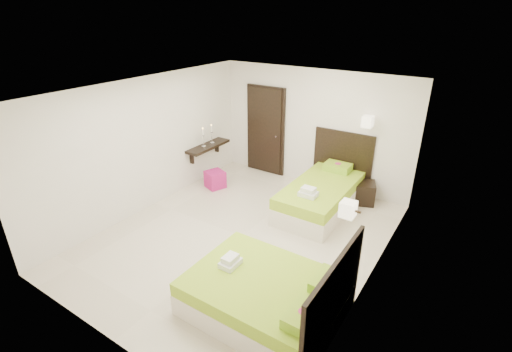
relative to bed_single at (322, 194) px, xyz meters
The scene contains 7 objects.
floor 1.92m from the bed_single, 113.66° to the right, with size 5.50×5.50×0.00m, color beige.
bed_single is the anchor object (origin of this frame).
bed_double 3.09m from the bed_single, 79.05° to the right, with size 1.97×1.67×1.62m.
nightstand 0.91m from the bed_single, 49.45° to the left, with size 0.51×0.45×0.45m, color black.
ottoman 2.47m from the bed_single, 169.94° to the right, with size 0.38×0.38×0.38m, color #9E155E.
door 2.30m from the bed_single, 153.89° to the left, with size 1.02×0.15×2.14m.
console_shelf 2.89m from the bed_single, behind, with size 0.35×1.20×0.78m.
Camera 1 is at (3.28, -4.55, 3.74)m, focal length 26.00 mm.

